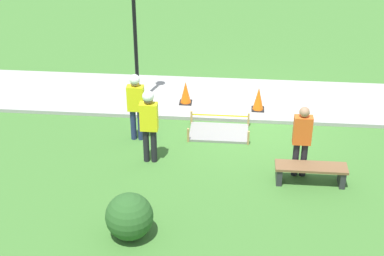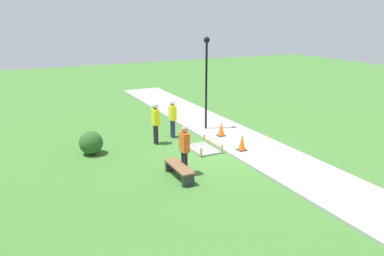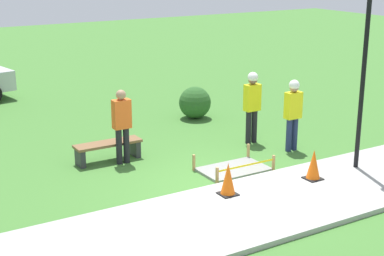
% 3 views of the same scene
% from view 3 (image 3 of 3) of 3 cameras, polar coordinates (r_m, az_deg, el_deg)
% --- Properties ---
extents(ground_plane, '(60.00, 60.00, 0.00)m').
position_cam_3_polar(ground_plane, '(12.06, 2.46, -5.81)').
color(ground_plane, '#3D702D').
extents(sidewalk, '(28.00, 2.57, 0.10)m').
position_cam_3_polar(sidewalk, '(11.08, 6.14, -7.72)').
color(sidewalk, '#9E9E99').
rests_on(sidewalk, ground_plane).
extents(wet_concrete_patch, '(1.53, 0.98, 0.37)m').
position_cam_3_polar(wet_concrete_patch, '(12.98, 4.04, -4.01)').
color(wet_concrete_patch, gray).
rests_on(wet_concrete_patch, ground_plane).
extents(traffic_cone_near_patch, '(0.34, 0.34, 0.65)m').
position_cam_3_polar(traffic_cone_near_patch, '(11.38, 3.52, -4.97)').
color(traffic_cone_near_patch, black).
rests_on(traffic_cone_near_patch, sidewalk).
extents(traffic_cone_far_patch, '(0.34, 0.34, 0.63)m').
position_cam_3_polar(traffic_cone_far_patch, '(12.39, 11.71, -3.51)').
color(traffic_cone_far_patch, black).
rests_on(traffic_cone_far_patch, sidewalk).
extents(park_bench, '(1.56, 0.44, 0.45)m').
position_cam_3_polar(park_bench, '(13.61, -8.14, -1.92)').
color(park_bench, '#2D2D33').
rests_on(park_bench, ground_plane).
extents(worker_supervisor, '(0.40, 0.25, 1.74)m').
position_cam_3_polar(worker_supervisor, '(14.20, 9.77, 1.82)').
color(worker_supervisor, navy).
rests_on(worker_supervisor, ground_plane).
extents(worker_assistant, '(0.40, 0.26, 1.81)m').
position_cam_3_polar(worker_assistant, '(14.64, 5.86, 2.63)').
color(worker_assistant, black).
rests_on(worker_assistant, ground_plane).
extents(bystander_in_orange_shirt, '(0.40, 0.22, 1.71)m').
position_cam_3_polar(bystander_in_orange_shirt, '(13.23, -6.82, 0.57)').
color(bystander_in_orange_shirt, black).
rests_on(bystander_in_orange_shirt, ground_plane).
extents(lamppost_near, '(0.28, 0.28, 4.23)m').
position_cam_3_polar(lamppost_near, '(12.76, 16.53, 7.99)').
color(lamppost_near, black).
rests_on(lamppost_near, sidewalk).
extents(shrub_rounded_near, '(0.92, 0.92, 0.92)m').
position_cam_3_polar(shrub_rounded_near, '(16.96, 0.29, 2.48)').
color(shrub_rounded_near, '#285623').
rests_on(shrub_rounded_near, ground_plane).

